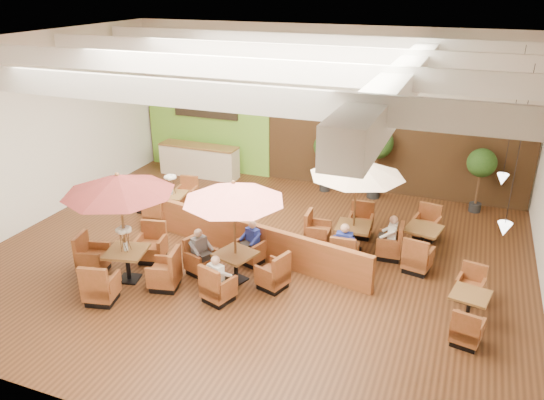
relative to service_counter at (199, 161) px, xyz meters
The scene contains 17 objects.
room 6.78m from the service_counter, 39.88° to the right, with size 14.04×14.00×5.52m.
service_counter is the anchor object (origin of this frame).
booth_divider 6.61m from the service_counter, 50.09° to the right, with size 7.01×0.18×0.97m, color brown.
table_0 7.65m from the service_counter, 74.91° to the right, with size 2.87×2.87×2.81m.
table_1 7.84m from the service_counter, 55.07° to the right, with size 2.72×2.72×2.63m.
table_2 7.86m from the service_counter, 29.66° to the right, with size 2.66×2.66×2.70m.
table_3 3.62m from the service_counter, 78.41° to the right, with size 1.72×2.51×1.50m.
table_4 11.52m from the service_counter, 31.67° to the right, with size 0.90×2.37×0.86m.
table_5 9.13m from the service_counter, 21.28° to the right, with size 1.03×2.72×0.98m.
topiary_0 4.91m from the service_counter, ahead, with size 0.88×0.88×2.05m.
topiary_1 6.64m from the service_counter, ahead, with size 1.05×1.05×2.45m.
topiary_2 9.81m from the service_counter, ahead, with size 0.89×0.89×2.08m.
diner_0 8.55m from the service_counter, 58.76° to the right, with size 0.40×0.37×0.73m.
diner_1 6.98m from the service_counter, 50.53° to the right, with size 0.40×0.38×0.71m.
diner_2 7.24m from the service_counter, 61.33° to the right, with size 0.40×0.42×0.75m.
diner_3 8.30m from the service_counter, 35.60° to the right, with size 0.42×0.34×0.82m.
diner_4 8.63m from the service_counter, 26.42° to the right, with size 0.30×0.38×0.77m.
Camera 1 is at (4.93, -11.43, 6.88)m, focal length 35.00 mm.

